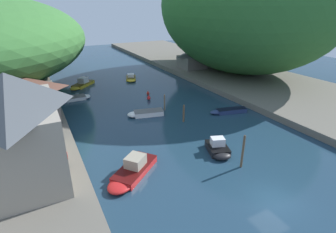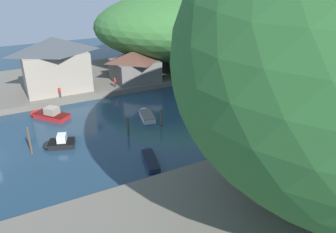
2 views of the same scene
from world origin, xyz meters
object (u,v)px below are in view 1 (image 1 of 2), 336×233
object	(u,v)px
waterfront_building	(16,126)
boat_far_upstream	(227,111)
right_bank_cottage	(192,60)
boat_yellow_tender	(144,113)
boat_white_cruiser	(218,149)
boat_moored_right	(131,78)
channel_buoy_near	(148,93)
channel_buoy_far	(149,98)
boat_navy_launch	(78,98)
person_by_boathouse	(50,121)
person_on_quay	(67,158)
boat_open_rowboat	(81,84)
boathouse_shed	(25,97)
boat_small_dinghy	(132,171)

from	to	relation	value
waterfront_building	boat_far_upstream	bearing A→B (deg)	10.33
right_bank_cottage	boat_yellow_tender	world-z (taller)	right_bank_cottage
boat_white_cruiser	boat_moored_right	size ratio (longest dim) A/B	0.83
channel_buoy_near	channel_buoy_far	world-z (taller)	channel_buoy_far
waterfront_building	boat_yellow_tender	bearing A→B (deg)	32.20
right_bank_cottage	boat_yellow_tender	xyz separation A→B (m)	(-20.08, -19.41, -2.53)
boat_navy_launch	person_by_boathouse	xyz separation A→B (m)	(-5.11, -12.09, 1.62)
right_bank_cottage	channel_buoy_near	xyz separation A→B (m)	(-15.85, -10.98, -2.57)
boat_white_cruiser	person_on_quay	distance (m)	15.09
right_bank_cottage	boat_moored_right	bearing A→B (deg)	-179.04
right_bank_cottage	boat_open_rowboat	xyz separation A→B (m)	(-25.24, -0.50, -2.41)
waterfront_building	boathouse_shed	size ratio (longest dim) A/B	1.33
boat_yellow_tender	person_by_boathouse	bearing A→B (deg)	104.50
boat_yellow_tender	boathouse_shed	bearing A→B (deg)	86.03
person_by_boathouse	boat_yellow_tender	bearing A→B (deg)	-100.72
waterfront_building	right_bank_cottage	distance (m)	45.39
boat_small_dinghy	person_on_quay	bearing A→B (deg)	21.99
boathouse_shed	channel_buoy_near	xyz separation A→B (m)	(18.61, 4.14, -3.43)
boat_open_rowboat	boat_moored_right	bearing A→B (deg)	-134.53
waterfront_building	boat_small_dinghy	bearing A→B (deg)	-21.33
boat_far_upstream	boat_yellow_tender	world-z (taller)	boat_yellow_tender
person_on_quay	person_by_boathouse	size ratio (longest dim) A/B	1.00
boat_far_upstream	boat_small_dinghy	world-z (taller)	boat_small_dinghy
right_bank_cottage	boat_navy_launch	xyz separation A→B (m)	(-27.17, -7.71, -2.61)
waterfront_building	boat_moored_right	xyz separation A→B (m)	(19.89, 28.55, -5.22)
boat_white_cruiser	boat_small_dinghy	xyz separation A→B (m)	(-9.59, 0.40, 0.01)
boat_navy_launch	person_on_quay	xyz separation A→B (m)	(-4.53, -21.59, 1.62)
boat_small_dinghy	boat_yellow_tender	xyz separation A→B (m)	(6.53, 12.66, -0.14)
boat_open_rowboat	boat_yellow_tender	distance (m)	19.61
boat_small_dinghy	boat_moored_right	xyz separation A→B (m)	(11.51, 31.82, -0.14)
boat_open_rowboat	boat_yellow_tender	world-z (taller)	boat_open_rowboat
boat_white_cruiser	boat_moored_right	bearing A→B (deg)	-73.97
channel_buoy_near	boat_far_upstream	bearing A→B (deg)	-62.25
channel_buoy_near	boat_moored_right	bearing A→B (deg)	85.97
waterfront_building	right_bank_cottage	world-z (taller)	waterfront_building
boat_far_upstream	boat_white_cruiser	distance (m)	11.64
boathouse_shed	right_bank_cottage	bearing A→B (deg)	23.69
boat_far_upstream	boat_white_cruiser	bearing A→B (deg)	149.52
waterfront_building	boat_moored_right	distance (m)	35.18
waterfront_building	person_by_boathouse	distance (m)	10.09
boat_white_cruiser	channel_buoy_near	xyz separation A→B (m)	(1.16, 21.49, -0.18)
person_on_quay	boat_yellow_tender	bearing A→B (deg)	-44.05
waterfront_building	boat_small_dinghy	world-z (taller)	waterfront_building
boathouse_shed	boat_yellow_tender	size ratio (longest dim) A/B	1.56
boat_far_upstream	person_by_boathouse	xyz separation A→B (m)	(-23.31, 4.26, 1.58)
boathouse_shed	person_by_boathouse	xyz separation A→B (m)	(2.18, -4.69, -1.84)
boat_open_rowboat	boat_navy_launch	bearing A→B (deg)	119.09
waterfront_building	boat_moored_right	world-z (taller)	waterfront_building
channel_buoy_near	person_on_quay	size ratio (longest dim) A/B	0.46
waterfront_building	right_bank_cottage	xyz separation A→B (m)	(34.98, 28.80, -2.69)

